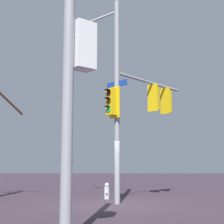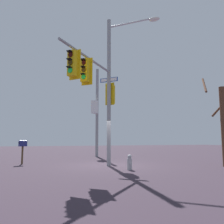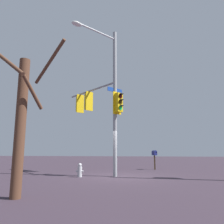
# 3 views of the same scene
# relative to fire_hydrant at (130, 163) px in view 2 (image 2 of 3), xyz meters

# --- Properties ---
(ground_plane) EXTENTS (80.00, 80.00, 0.00)m
(ground_plane) POSITION_rel_fire_hydrant_xyz_m (2.10, 0.38, -0.34)
(ground_plane) COLOR #352935
(main_signal_pole_assembly) EXTENTS (4.21, 5.57, 8.56)m
(main_signal_pole_assembly) POSITION_rel_fire_hydrant_xyz_m (0.95, 1.08, 4.36)
(main_signal_pole_assembly) COLOR gray
(main_signal_pole_assembly) RESTS_ON ground
(secondary_pole_assembly) EXTENTS (0.67, 0.72, 7.68)m
(secondary_pole_assembly) POSITION_rel_fire_hydrant_xyz_m (8.62, -0.41, 3.62)
(secondary_pole_assembly) COLOR gray
(secondary_pole_assembly) RESTS_ON ground
(fire_hydrant) EXTENTS (0.38, 0.24, 0.73)m
(fire_hydrant) POSITION_rel_fire_hydrant_xyz_m (0.00, 0.00, 0.00)
(fire_hydrant) COLOR #B2B2B7
(fire_hydrant) RESTS_ON ground
(mailbox) EXTENTS (0.40, 0.50, 1.41)m
(mailbox) POSITION_rel_fire_hydrant_xyz_m (4.27, 5.14, 0.76)
(mailbox) COLOR #4C3823
(mailbox) RESTS_ON ground
(bare_tree_behind_pole) EXTENTS (2.11, 2.14, 5.18)m
(bare_tree_behind_pole) POSITION_rel_fire_hydrant_xyz_m (-0.37, -5.42, 2.07)
(bare_tree_behind_pole) COLOR #543424
(bare_tree_behind_pole) RESTS_ON ground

